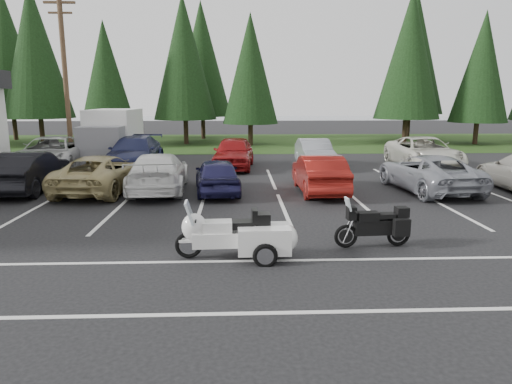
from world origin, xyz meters
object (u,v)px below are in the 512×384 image
at_px(car_near_6, 428,173).
at_px(cargo_trailer, 264,242).
at_px(car_near_2, 102,173).
at_px(car_far_3, 315,153).
at_px(utility_pole, 65,75).
at_px(adventure_motorcycle, 373,222).
at_px(car_near_5, 319,174).
at_px(car_near_3, 159,172).
at_px(car_far_4, 424,153).
at_px(box_truck, 110,136).
at_px(car_near_4, 217,175).
at_px(car_far_2, 234,153).
at_px(car_far_1, 134,153).
at_px(car_near_1, 29,171).
at_px(touring_motorcycle, 224,229).
at_px(car_far_0, 52,154).

relative_size(car_near_6, cargo_trailer, 3.03).
relative_size(car_near_2, car_far_3, 1.16).
height_order(utility_pole, car_near_2, utility_pole).
xyz_separation_m(car_near_6, adventure_motorcycle, (-4.09, -6.64, -0.08)).
bearing_deg(car_near_5, utility_pole, -34.42).
bearing_deg(car_near_5, car_near_3, -4.60).
height_order(car_near_6, car_far_4, car_far_4).
relative_size(box_truck, car_near_4, 1.42).
relative_size(utility_pole, car_near_2, 1.77).
xyz_separation_m(car_near_4, car_near_5, (3.86, -0.02, 0.05)).
xyz_separation_m(car_near_3, car_far_3, (7.02, 6.01, -0.02)).
bearing_deg(car_far_2, adventure_motorcycle, -70.04).
height_order(car_far_1, cargo_trailer, car_far_1).
height_order(car_near_2, car_far_2, car_far_2).
xyz_separation_m(car_near_1, car_near_6, (15.33, -0.53, -0.07)).
relative_size(car_near_2, car_far_4, 0.89).
height_order(car_far_1, car_far_2, car_far_1).
distance_m(car_near_5, car_near_6, 4.24).
relative_size(car_near_4, car_near_6, 0.77).
xyz_separation_m(car_near_1, car_near_4, (7.23, -0.62, -0.10)).
relative_size(car_near_5, touring_motorcycle, 1.82).
relative_size(car_near_4, adventure_motorcycle, 1.91).
height_order(car_near_4, car_near_6, car_near_6).
bearing_deg(car_near_3, car_far_1, -72.58).
distance_m(car_near_1, car_far_1, 6.17).
relative_size(car_near_4, car_far_3, 0.90).
distance_m(utility_pole, car_far_3, 13.70).
bearing_deg(car_far_4, car_far_3, 175.80).
xyz_separation_m(car_far_0, car_far_1, (3.94, 0.38, -0.02)).
bearing_deg(car_near_1, cargo_trailer, 135.70).
xyz_separation_m(car_near_4, touring_motorcycle, (0.45, -7.15, -0.01)).
bearing_deg(car_near_3, car_near_6, 174.94).
bearing_deg(car_far_1, car_near_4, -53.54).
bearing_deg(car_near_6, car_far_1, -31.32).
xyz_separation_m(utility_pole, car_near_2, (3.82, -7.63, -3.99)).
height_order(utility_pole, car_far_3, utility_pole).
height_order(car_far_0, car_far_3, car_far_0).
bearing_deg(car_near_6, car_near_1, -7.59).
bearing_deg(car_far_1, adventure_motorcycle, -55.79).
bearing_deg(car_near_3, utility_pole, -55.36).
height_order(box_truck, car_near_3, box_truck).
bearing_deg(box_truck, car_near_2, -77.41).
bearing_deg(car_near_4, touring_motorcycle, 87.67).
bearing_deg(adventure_motorcycle, car_near_2, 136.87).
bearing_deg(adventure_motorcycle, car_near_6, 54.84).
bearing_deg(utility_pole, cargo_trailer, -58.04).
height_order(car_near_5, cargo_trailer, car_near_5).
height_order(car_near_2, cargo_trailer, car_near_2).
xyz_separation_m(car_far_0, car_far_2, (8.93, 0.46, -0.03)).
bearing_deg(adventure_motorcycle, car_far_1, 120.16).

